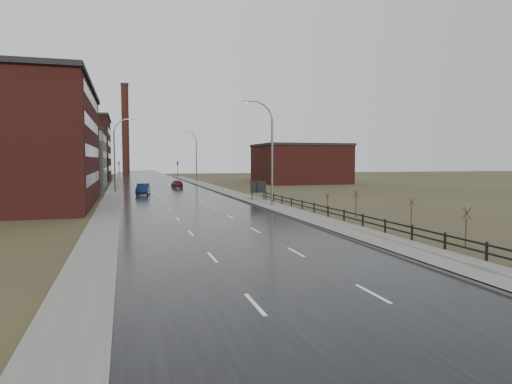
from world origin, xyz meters
TOP-DOWN VIEW (x-y plane):
  - ground at (0.00, 0.00)m, footprint 320.00×320.00m
  - road at (0.00, 60.00)m, footprint 14.00×300.00m
  - sidewalk_right at (8.60, 35.00)m, footprint 3.20×180.00m
  - curb_right at (7.08, 35.00)m, footprint 0.16×180.00m
  - sidewalk_left at (-8.20, 60.00)m, footprint 2.40×260.00m
  - warehouse_mid at (-17.99, 78.00)m, footprint 16.32×20.40m
  - warehouse_far at (-22.99, 108.00)m, footprint 26.52×24.48m
  - building_right at (30.30, 82.00)m, footprint 18.36×16.32m
  - smokestack at (-6.00, 150.00)m, footprint 2.70×2.70m
  - streetlight_right_mid at (8.50, 36.00)m, footprint 3.36×0.28m
  - streetlight_left at (-7.70, 62.00)m, footprint 3.36×0.28m
  - streetlight_right_far at (8.50, 90.00)m, footprint 3.36×0.28m
  - guardrail at (10.30, 18.31)m, footprint 0.10×53.05m
  - shrub_c at (12.12, 10.52)m, footprint 0.57×0.60m
  - shrub_d at (14.52, 19.13)m, footprint 0.51×0.54m
  - shrub_e at (12.80, 24.67)m, footprint 0.58×0.61m
  - shrub_f at (12.82, 30.53)m, footprint 0.43×0.45m
  - billboard at (9.10, 42.37)m, footprint 1.99×0.17m
  - traffic_light_left at (-8.00, 120.00)m, footprint 0.58×2.73m
  - traffic_light_right at (8.00, 120.00)m, footprint 0.58×2.73m
  - car_near at (-4.04, 56.52)m, footprint 2.33×5.06m
  - car_far at (2.55, 72.22)m, footprint 1.90×4.26m

SIDE VIEW (x-z plane):
  - ground at x=0.00m, z-range 0.00..0.00m
  - road at x=0.00m, z-range 0.00..0.06m
  - sidewalk_left at x=-8.20m, z-range 0.00..0.12m
  - sidewalk_right at x=8.60m, z-range 0.00..0.18m
  - curb_right at x=7.08m, z-range 0.00..0.18m
  - car_far at x=2.55m, z-range 0.00..1.42m
  - guardrail at x=10.30m, z-range 0.16..1.26m
  - car_near at x=-4.04m, z-range 0.00..1.61m
  - shrub_f at x=12.82m, z-range 0.05..1.82m
  - shrub_d at x=14.52m, z-range 0.07..2.21m
  - shrub_c at x=12.12m, z-range 0.07..2.47m
  - shrub_e at x=12.80m, z-range 0.08..2.53m
  - billboard at x=9.10m, z-range 0.44..2.92m
  - building_right at x=30.30m, z-range 0.01..8.51m
  - traffic_light_left at x=-8.00m, z-range 1.95..7.25m
  - traffic_light_right at x=8.00m, z-range 1.95..7.25m
  - warehouse_mid at x=-17.99m, z-range 0.01..10.51m
  - streetlight_right_mid at x=8.50m, z-range 0.16..11.51m
  - streetlight_left at x=-7.70m, z-range 0.16..11.51m
  - streetlight_right_far at x=8.50m, z-range 0.16..11.51m
  - warehouse_far at x=-22.99m, z-range 0.01..15.51m
  - smokestack at x=-6.00m, z-range 0.15..30.85m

